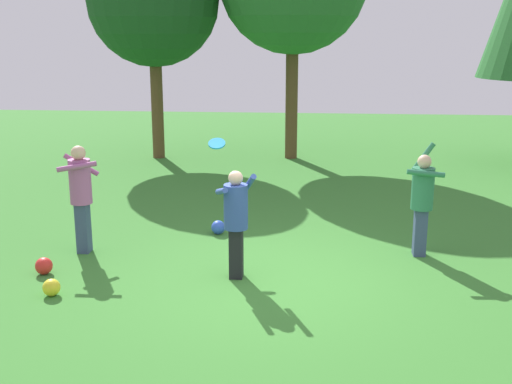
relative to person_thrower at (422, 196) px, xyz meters
The scene contains 9 objects.
ground_plane 2.86m from the person_thrower, 150.57° to the right, with size 40.00×40.00×0.00m, color #387A2D.
person_thrower is the anchor object (origin of this frame).
person_catcher 5.31m from the person_thrower, behind, with size 0.65×0.58×1.72m.
person_bystander 3.00m from the person_thrower, 156.47° to the right, with size 0.63×0.65×1.56m.
frisbee 3.30m from the person_thrower, behind, with size 0.28×0.26×0.15m.
ball_blue 3.50m from the person_thrower, 166.64° to the left, with size 0.24×0.24×0.24m, color blue.
ball_red 5.77m from the person_thrower, 166.46° to the right, with size 0.25×0.25×0.25m, color red.
ball_yellow 5.59m from the person_thrower, 157.81° to the right, with size 0.23×0.23×0.23m, color yellow.
tree_left 10.35m from the person_thrower, 128.06° to the left, with size 3.55×3.55×6.06m.
Camera 1 is at (0.64, -8.36, 3.37)m, focal length 44.56 mm.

